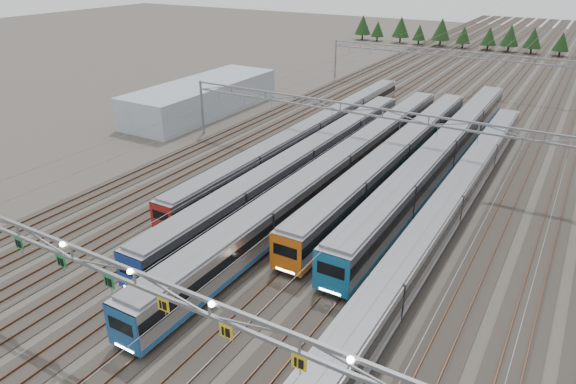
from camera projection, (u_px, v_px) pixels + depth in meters
The scene contains 13 objects.
ground at pixel (149, 372), 33.31m from camera, with size 400.00×400.00×0.00m, color #47423A.
track_bed at pixel (482, 72), 110.63m from camera, with size 54.00×260.00×5.42m.
train_a at pixel (312, 133), 71.29m from camera, with size 2.68×59.67×3.49m.
train_b at pixel (303, 162), 60.91m from camera, with size 2.91×54.91×3.79m.
train_c at pixel (338, 168), 59.09m from camera, with size 2.98×65.62×3.88m.
train_d at pixel (397, 156), 62.42m from camera, with size 3.05×52.89×3.97m.
train_e at pixel (442, 153), 63.17m from camera, with size 3.17×61.74×4.13m.
train_f at pixel (447, 208), 50.19m from camera, with size 2.75×67.63×3.57m.
gantry_near at pixel (133, 282), 30.25m from camera, with size 56.36×0.61×8.08m.
gantry_mid at pixel (382, 121), 61.80m from camera, with size 56.36×0.36×8.00m.
gantry_far at pixel (469, 60), 96.88m from camera, with size 56.36×0.36×8.00m.
west_shed at pixel (203, 98), 86.68m from camera, with size 10.00×30.00×5.12m, color #96A6B3.
treeline at pixel (523, 37), 138.08m from camera, with size 100.10×5.60×7.02m.
Camera 1 is at (20.69, -17.10, 24.66)m, focal length 32.00 mm.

